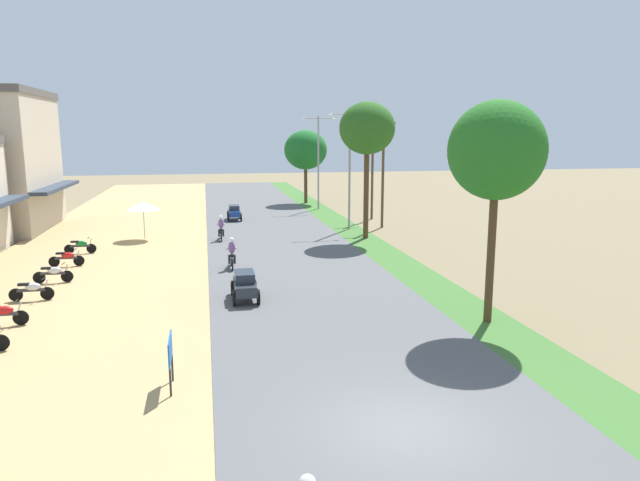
{
  "coord_description": "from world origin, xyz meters",
  "views": [
    {
      "loc": [
        -4.5,
        -12.13,
        7.06
      ],
      "look_at": [
        0.78,
        14.39,
        1.99
      ],
      "focal_mm": 32.39,
      "sensor_mm": 36.0,
      "label": 1
    }
  ],
  "objects_px": {
    "parked_motorbike_fourth": "(32,289)",
    "car_sedan_charcoal": "(245,284)",
    "parked_motorbike_sixth": "(67,257)",
    "streetlamp_near": "(350,163)",
    "median_tree_second": "(367,129)",
    "streetlamp_mid": "(318,157)",
    "street_signboard": "(170,353)",
    "motorbike_ahead_third": "(221,228)",
    "utility_pole_near": "(383,170)",
    "parked_motorbike_seventh": "(81,245)",
    "motorbike_ahead_second": "(232,254)",
    "median_tree_nearest": "(497,151)",
    "parked_motorbike_third": "(3,313)",
    "parked_motorbike_fifth": "(54,273)",
    "car_sedan_blue": "(234,212)",
    "median_tree_third": "(306,150)",
    "vendor_umbrella": "(143,206)",
    "utility_pole_far": "(372,164)"
  },
  "relations": [
    {
      "from": "parked_motorbike_fifth",
      "to": "streetlamp_near",
      "type": "xyz_separation_m",
      "value": [
        17.49,
        12.31,
        4.34
      ]
    },
    {
      "from": "parked_motorbike_sixth",
      "to": "streetlamp_mid",
      "type": "xyz_separation_m",
      "value": [
        17.64,
        20.55,
        4.33
      ]
    },
    {
      "from": "utility_pole_far",
      "to": "motorbike_ahead_second",
      "type": "relative_size",
      "value": 4.81
    },
    {
      "from": "parked_motorbike_seventh",
      "to": "motorbike_ahead_second",
      "type": "xyz_separation_m",
      "value": [
        8.54,
        -5.58,
        0.3
      ]
    },
    {
      "from": "parked_motorbike_fourth",
      "to": "car_sedan_charcoal",
      "type": "xyz_separation_m",
      "value": [
        8.83,
        -1.66,
        0.19
      ]
    },
    {
      "from": "streetlamp_near",
      "to": "motorbike_ahead_third",
      "type": "distance_m",
      "value": 10.59
    },
    {
      "from": "parked_motorbike_third",
      "to": "parked_motorbike_fifth",
      "type": "relative_size",
      "value": 1.0
    },
    {
      "from": "parked_motorbike_fifth",
      "to": "streetlamp_mid",
      "type": "xyz_separation_m",
      "value": [
        17.49,
        24.05,
        4.33
      ]
    },
    {
      "from": "utility_pole_far",
      "to": "motorbike_ahead_second",
      "type": "xyz_separation_m",
      "value": [
        -12.21,
        -15.85,
        -3.66
      ]
    },
    {
      "from": "parked_motorbike_seventh",
      "to": "car_sedan_blue",
      "type": "bearing_deg",
      "value": 50.32
    },
    {
      "from": "median_tree_second",
      "to": "median_tree_nearest",
      "type": "bearing_deg",
      "value": -90.75
    },
    {
      "from": "parked_motorbike_fourth",
      "to": "street_signboard",
      "type": "xyz_separation_m",
      "value": [
        6.23,
        -9.94,
        0.55
      ]
    },
    {
      "from": "street_signboard",
      "to": "streetlamp_mid",
      "type": "distance_m",
      "value": 38.86
    },
    {
      "from": "median_tree_nearest",
      "to": "median_tree_third",
      "type": "height_order",
      "value": "median_tree_nearest"
    },
    {
      "from": "median_tree_third",
      "to": "streetlamp_mid",
      "type": "distance_m",
      "value": 4.76
    },
    {
      "from": "parked_motorbike_seventh",
      "to": "vendor_umbrella",
      "type": "distance_m",
      "value": 5.52
    },
    {
      "from": "parked_motorbike_seventh",
      "to": "motorbike_ahead_second",
      "type": "relative_size",
      "value": 1.0
    },
    {
      "from": "median_tree_nearest",
      "to": "motorbike_ahead_third",
      "type": "height_order",
      "value": "median_tree_nearest"
    },
    {
      "from": "parked_motorbike_third",
      "to": "parked_motorbike_sixth",
      "type": "distance_m",
      "value": 9.8
    },
    {
      "from": "streetlamp_near",
      "to": "utility_pole_near",
      "type": "xyz_separation_m",
      "value": [
        2.69,
        0.53,
        -0.58
      ]
    },
    {
      "from": "median_tree_second",
      "to": "streetlamp_mid",
      "type": "xyz_separation_m",
      "value": [
        -0.19,
        15.56,
        -2.39
      ]
    },
    {
      "from": "parked_motorbike_fourth",
      "to": "utility_pole_near",
      "type": "height_order",
      "value": "utility_pole_near"
    },
    {
      "from": "parked_motorbike_sixth",
      "to": "utility_pole_near",
      "type": "xyz_separation_m",
      "value": [
        20.34,
        9.34,
        3.76
      ]
    },
    {
      "from": "parked_motorbike_third",
      "to": "streetlamp_near",
      "type": "xyz_separation_m",
      "value": [
        17.75,
        18.6,
        4.34
      ]
    },
    {
      "from": "parked_motorbike_fifth",
      "to": "utility_pole_near",
      "type": "height_order",
      "value": "utility_pole_near"
    },
    {
      "from": "parked_motorbike_sixth",
      "to": "streetlamp_near",
      "type": "relative_size",
      "value": 0.21
    },
    {
      "from": "streetlamp_mid",
      "to": "utility_pole_near",
      "type": "relative_size",
      "value": 1.02
    },
    {
      "from": "streetlamp_near",
      "to": "car_sedan_blue",
      "type": "xyz_separation_m",
      "value": [
        -8.08,
        6.04,
        -4.15
      ]
    },
    {
      "from": "median_tree_third",
      "to": "motorbike_ahead_third",
      "type": "bearing_deg",
      "value": -115.09
    },
    {
      "from": "motorbike_ahead_third",
      "to": "parked_motorbike_fourth",
      "type": "bearing_deg",
      "value": -123.46
    },
    {
      "from": "median_tree_nearest",
      "to": "car_sedan_blue",
      "type": "height_order",
      "value": "median_tree_nearest"
    },
    {
      "from": "median_tree_nearest",
      "to": "streetlamp_mid",
      "type": "relative_size",
      "value": 0.97
    },
    {
      "from": "street_signboard",
      "to": "motorbike_ahead_third",
      "type": "height_order",
      "value": "motorbike_ahead_third"
    },
    {
      "from": "motorbike_ahead_third",
      "to": "utility_pole_near",
      "type": "bearing_deg",
      "value": 15.37
    },
    {
      "from": "parked_motorbike_seventh",
      "to": "median_tree_nearest",
      "type": "bearing_deg",
      "value": -42.53
    },
    {
      "from": "streetlamp_mid",
      "to": "motorbike_ahead_third",
      "type": "xyz_separation_m",
      "value": [
        -9.38,
        -14.53,
        -4.03
      ]
    },
    {
      "from": "parked_motorbike_sixth",
      "to": "vendor_umbrella",
      "type": "height_order",
      "value": "vendor_umbrella"
    },
    {
      "from": "parked_motorbike_sixth",
      "to": "streetlamp_near",
      "type": "distance_m",
      "value": 20.19
    },
    {
      "from": "parked_motorbike_fourth",
      "to": "parked_motorbike_sixth",
      "type": "height_order",
      "value": "same"
    },
    {
      "from": "car_sedan_blue",
      "to": "median_tree_third",
      "type": "bearing_deg",
      "value": 53.52
    },
    {
      "from": "parked_motorbike_sixth",
      "to": "parked_motorbike_seventh",
      "type": "xyz_separation_m",
      "value": [
        0.04,
        3.35,
        0.0
      ]
    },
    {
      "from": "parked_motorbike_sixth",
      "to": "utility_pole_far",
      "type": "height_order",
      "value": "utility_pole_far"
    },
    {
      "from": "parked_motorbike_third",
      "to": "streetlamp_mid",
      "type": "relative_size",
      "value": 0.21
    },
    {
      "from": "parked_motorbike_fifth",
      "to": "motorbike_ahead_third",
      "type": "height_order",
      "value": "motorbike_ahead_third"
    },
    {
      "from": "streetlamp_mid",
      "to": "motorbike_ahead_third",
      "type": "height_order",
      "value": "streetlamp_mid"
    },
    {
      "from": "parked_motorbike_third",
      "to": "parked_motorbike_seventh",
      "type": "bearing_deg",
      "value": 89.4
    },
    {
      "from": "median_tree_nearest",
      "to": "streetlamp_near",
      "type": "distance_m",
      "value": 21.62
    },
    {
      "from": "parked_motorbike_fifth",
      "to": "median_tree_second",
      "type": "bearing_deg",
      "value": 25.66
    },
    {
      "from": "motorbike_ahead_third",
      "to": "parked_motorbike_seventh",
      "type": "bearing_deg",
      "value": -162.05
    },
    {
      "from": "parked_motorbike_seventh",
      "to": "car_sedan_charcoal",
      "type": "height_order",
      "value": "car_sedan_charcoal"
    }
  ]
}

